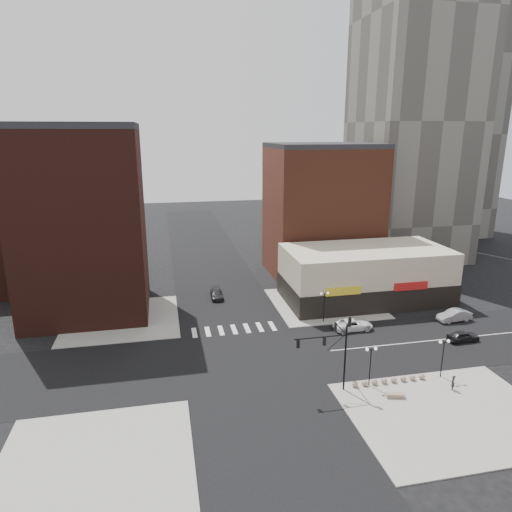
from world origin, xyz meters
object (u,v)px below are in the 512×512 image
object	(u,v)px
street_lamp_ne	(324,299)
white_suv	(353,324)
street_lamp_se_a	(371,357)
traffic_signal	(335,344)
street_lamp_se_b	(444,349)
silver_sedan	(454,315)
dark_sedan_east	(463,336)
pedestrian	(453,383)
stone_bench	(395,395)
dark_sedan_north	(217,294)

from	to	relation	value
street_lamp_ne	white_suv	distance (m)	4.89
street_lamp_se_a	white_suv	xyz separation A→B (m)	(3.89, 13.01, -2.57)
traffic_signal	street_lamp_se_b	world-z (taller)	traffic_signal
street_lamp_se_b	silver_sedan	world-z (taller)	street_lamp_se_b
street_lamp_se_a	street_lamp_se_b	distance (m)	8.00
traffic_signal	street_lamp_ne	xyz separation A→B (m)	(4.76, 15.83, -1.67)
street_lamp_ne	silver_sedan	size ratio (longest dim) A/B	0.88
street_lamp_se_a	white_suv	world-z (taller)	street_lamp_se_a
white_suv	dark_sedan_east	distance (m)	13.18
white_suv	silver_sedan	xyz separation A→B (m)	(14.50, -0.16, 0.06)
pedestrian	stone_bench	size ratio (longest dim) A/B	0.83
street_lamp_se_a	white_suv	distance (m)	13.83
dark_sedan_north	silver_sedan	bearing A→B (deg)	-24.83
silver_sedan	dark_sedan_north	distance (m)	33.87
street_lamp_se_b	street_lamp_se_a	bearing A→B (deg)	180.00
traffic_signal	dark_sedan_north	distance (m)	29.37
street_lamp_ne	street_lamp_se_a	bearing A→B (deg)	-93.58
dark_sedan_east	silver_sedan	distance (m)	6.33
street_lamp_se_b	pedestrian	distance (m)	3.45
stone_bench	dark_sedan_east	bearing A→B (deg)	48.91
traffic_signal	street_lamp_se_b	distance (m)	11.88
white_suv	stone_bench	xyz separation A→B (m)	(-2.39, -15.55, -0.37)
traffic_signal	stone_bench	bearing A→B (deg)	-27.18
street_lamp_se_a	pedestrian	size ratio (longest dim) A/B	2.69
street_lamp_ne	dark_sedan_east	xyz separation A→B (m)	(14.69, -8.87, -2.62)
street_lamp_se_b	pedestrian	xyz separation A→B (m)	(-0.32, -2.46, -2.40)
silver_sedan	dark_sedan_north	xyz separation A→B (m)	(-30.26, 15.21, -0.13)
street_lamp_se_b	dark_sedan_north	bearing A→B (deg)	125.30
stone_bench	traffic_signal	bearing A→B (deg)	167.48
street_lamp_se_a	street_lamp_se_b	size ratio (longest dim) A/B	1.00
dark_sedan_north	stone_bench	bearing A→B (deg)	-64.54
street_lamp_se_a	stone_bench	xyz separation A→B (m)	(1.50, -2.53, -2.95)
street_lamp_se_b	silver_sedan	distance (m)	16.71
street_lamp_se_a	pedestrian	bearing A→B (deg)	-17.74
street_lamp_se_b	dark_sedan_east	size ratio (longest dim) A/B	1.05
street_lamp_ne	traffic_signal	bearing A→B (deg)	-106.75
silver_sedan	traffic_signal	bearing A→B (deg)	-65.54
traffic_signal	dark_sedan_north	size ratio (longest dim) A/B	1.73
white_suv	dark_sedan_north	xyz separation A→B (m)	(-15.76, 15.05, -0.07)
street_lamp_ne	white_suv	bearing A→B (deg)	-45.92
silver_sedan	pedestrian	size ratio (longest dim) A/B	3.06
silver_sedan	stone_bench	bearing A→B (deg)	-52.99
street_lamp_ne	dark_sedan_east	world-z (taller)	street_lamp_ne
dark_sedan_east	street_lamp_se_a	bearing A→B (deg)	111.92
stone_bench	pedestrian	bearing A→B (deg)	15.40
pedestrian	street_lamp_ne	bearing A→B (deg)	-111.85
street_lamp_se_b	pedestrian	size ratio (longest dim) A/B	2.69
dark_sedan_east	silver_sedan	bearing A→B (deg)	-27.77
pedestrian	dark_sedan_north	bearing A→B (deg)	-99.10
street_lamp_se_a	street_lamp_ne	xyz separation A→B (m)	(1.00, 16.00, 0.00)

